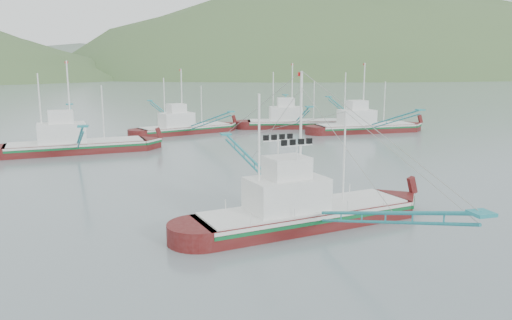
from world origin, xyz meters
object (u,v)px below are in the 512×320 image
object	(u,v)px
bg_boat_extra	(294,116)
main_boat	(304,198)
bg_boat_left	(74,138)
bg_boat_right	(364,122)
bg_boat_far	(184,120)

from	to	relation	value
bg_boat_extra	main_boat	bearing A→B (deg)	-96.99
bg_boat_left	bg_boat_right	bearing A→B (deg)	3.14
main_boat	bg_boat_right	world-z (taller)	bg_boat_right
main_boat	bg_boat_far	size ratio (longest dim) A/B	1.04
bg_boat_left	bg_boat_far	bearing A→B (deg)	35.63
bg_boat_right	bg_boat_left	distance (m)	42.28
bg_boat_right	bg_boat_extra	distance (m)	11.80
bg_boat_right	bg_boat_far	bearing A→B (deg)	166.72
bg_boat_left	bg_boat_extra	world-z (taller)	bg_boat_left
bg_boat_right	bg_boat_left	world-z (taller)	bg_boat_left
bg_boat_right	bg_boat_far	size ratio (longest dim) A/B	1.13
main_boat	bg_boat_far	distance (m)	46.54
bg_boat_left	bg_boat_extra	bearing A→B (deg)	18.17
main_boat	bg_boat_extra	size ratio (longest dim) A/B	0.94
main_boat	bg_boat_far	world-z (taller)	main_boat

